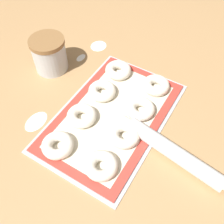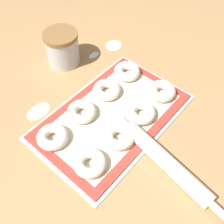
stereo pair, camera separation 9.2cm
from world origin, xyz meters
The scene contains 16 objects.
ground_plane centered at (0.00, 0.00, 0.00)m, with size 2.80×2.80×0.00m, color #A87F51.
baking_tray centered at (-0.01, 0.01, 0.00)m, with size 0.54×0.34×0.01m.
baking_mat centered at (-0.01, 0.01, 0.01)m, with size 0.51×0.32×0.00m.
bagel_front_far_left centered at (-0.19, -0.06, 0.03)m, with size 0.10×0.10×0.03m.
bagel_front_mid_left centered at (-0.07, -0.07, 0.03)m, with size 0.10×0.10×0.03m.
bagel_front_mid_right centered at (0.06, -0.07, 0.03)m, with size 0.10×0.10×0.03m.
bagel_front_far_right centered at (0.18, -0.06, 0.03)m, with size 0.10×0.10×0.03m.
bagel_back_far_left centered at (-0.20, 0.09, 0.03)m, with size 0.10×0.10×0.03m.
bagel_back_mid_left centered at (-0.07, 0.09, 0.03)m, with size 0.10×0.10×0.03m.
bagel_back_mid_right centered at (0.06, 0.09, 0.03)m, with size 0.10×0.10×0.03m.
bagel_back_far_right centered at (0.18, 0.09, 0.03)m, with size 0.10×0.10×0.03m.
flour_canister centered at (0.08, 0.35, 0.07)m, with size 0.13×0.13×0.14m.
rolling_pin centered at (-0.04, -0.23, 0.02)m, with size 0.10×0.43×0.05m.
flour_patch_near centered at (0.29, 0.26, 0.00)m, with size 0.07×0.07×0.00m.
flour_patch_far centered at (-0.16, 0.22, 0.00)m, with size 0.09×0.06×0.00m.
flour_patch_side centered at (0.19, 0.28, 0.00)m, with size 0.05×0.03×0.00m.
Camera 2 is at (-0.41, -0.34, 0.73)m, focal length 42.00 mm.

